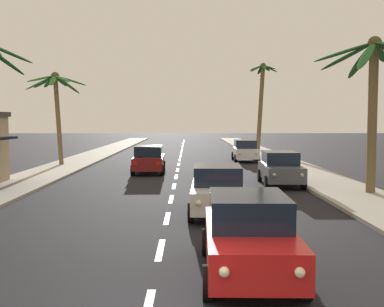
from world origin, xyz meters
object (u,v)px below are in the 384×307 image
Objects in this scene: sedan_lead_at_stop_bar at (248,234)px; palm_left_third at (56,93)px; sedan_oncoming_far at (149,159)px; sedan_parked_mid_kerb at (280,168)px; sedan_third_in_queue at (218,189)px; palm_right_second at (373,82)px; sedan_parked_nearest_kerb at (245,150)px; palm_right_farthest at (261,94)px.

sedan_lead_at_stop_bar is 0.68× the size of palm_left_third.
sedan_parked_mid_kerb is at bearing -37.76° from sedan_oncoming_far.
palm_left_third reaches higher than sedan_third_in_queue.
sedan_lead_at_stop_bar is 1.00× the size of sedan_parked_mid_kerb.
palm_right_second is (6.60, 10.37, 4.03)m from sedan_lead_at_stop_bar.
sedan_lead_at_stop_bar is 0.66× the size of palm_right_second.
palm_right_second is at bearing 30.03° from sedan_third_in_queue.
sedan_oncoming_far is at bearing -130.09° from sedan_parked_nearest_kerb.
sedan_parked_nearest_kerb is (3.22, 27.32, 0.00)m from sedan_lead_at_stop_bar.
palm_right_second reaches higher than sedan_lead_at_stop_bar.
sedan_parked_mid_kerb is (7.03, -5.45, 0.00)m from sedan_oncoming_far.
palm_right_second is (17.10, -13.02, -0.23)m from palm_left_third.
palm_right_farthest reaches higher than sedan_third_in_queue.
sedan_parked_mid_kerb is 26.36m from palm_right_farthest.
palm_right_farthest is at bearing 83.38° from sedan_parked_mid_kerb.
palm_right_farthest reaches higher than palm_left_third.
sedan_parked_nearest_kerb is at bearing -104.43° from palm_right_farthest.
sedan_lead_at_stop_bar is 27.51m from sedan_parked_nearest_kerb.
sedan_oncoming_far is at bearing 100.95° from sedan_lead_at_stop_bar.
sedan_lead_at_stop_bar is at bearing -65.81° from palm_left_third.
palm_left_third reaches higher than sedan_parked_nearest_kerb.
palm_right_farthest is at bearing 63.68° from sedan_oncoming_far.
sedan_parked_mid_kerb is 17.46m from palm_left_third.
sedan_oncoming_far is at bearing 105.18° from sedan_third_in_queue.
palm_right_second reaches higher than sedan_parked_mid_kerb.
sedan_parked_nearest_kerb is 13.67m from sedan_parked_mid_kerb.
sedan_third_in_queue is at bearing -58.87° from palm_left_third.
sedan_lead_at_stop_bar is 19.45m from sedan_oncoming_far.
palm_left_third is at bearing 142.72° from palm_right_second.
palm_left_third is (-10.25, 16.98, 4.26)m from sedan_third_in_queue.
sedan_lead_at_stop_bar is at bearing -79.05° from sedan_oncoming_far.
sedan_parked_nearest_kerb is (6.92, 8.22, 0.00)m from sedan_oncoming_far.
palm_right_second reaches higher than palm_left_third.
palm_right_second is at bearing -89.46° from palm_right_farthest.
palm_left_third is at bearing 144.86° from sedan_parked_mid_kerb.
sedan_lead_at_stop_bar is 0.49× the size of palm_right_farthest.
sedan_lead_at_stop_bar is at bearing -87.74° from sedan_third_in_queue.
sedan_parked_nearest_kerb and sedan_parked_mid_kerb have the same top height.
palm_left_third reaches higher than sedan_parked_mid_kerb.
palm_right_farthest is at bearing 80.87° from sedan_lead_at_stop_bar.
palm_right_second is 0.74× the size of palm_right_farthest.
sedan_lead_at_stop_bar is 12.94m from palm_right_second.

